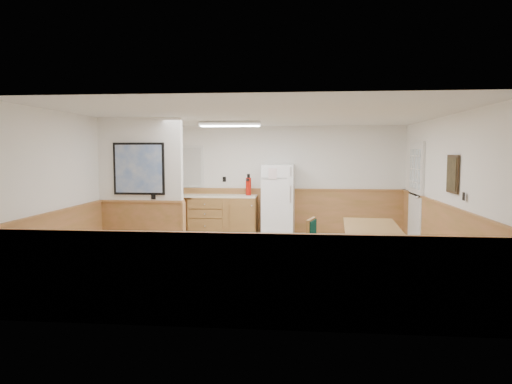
# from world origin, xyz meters

# --- Properties ---
(ground) EXTENTS (6.00, 6.00, 0.00)m
(ground) POSITION_xyz_m (0.00, 0.00, 0.00)
(ground) COLOR tan
(ground) RESTS_ON ground
(ceiling) EXTENTS (6.00, 6.00, 0.02)m
(ceiling) POSITION_xyz_m (0.00, 0.00, 2.50)
(ceiling) COLOR white
(ceiling) RESTS_ON back_wall
(back_wall) EXTENTS (6.00, 0.02, 2.50)m
(back_wall) POSITION_xyz_m (0.00, 3.00, 1.25)
(back_wall) COLOR white
(back_wall) RESTS_ON ground
(right_wall) EXTENTS (0.02, 6.00, 2.50)m
(right_wall) POSITION_xyz_m (3.00, 0.00, 1.25)
(right_wall) COLOR white
(right_wall) RESTS_ON ground
(left_wall) EXTENTS (0.02, 6.00, 2.50)m
(left_wall) POSITION_xyz_m (-3.00, 0.00, 1.25)
(left_wall) COLOR white
(left_wall) RESTS_ON ground
(wainscot_back) EXTENTS (6.00, 0.04, 1.00)m
(wainscot_back) POSITION_xyz_m (0.00, 2.98, 0.50)
(wainscot_back) COLOR #BF784C
(wainscot_back) RESTS_ON ground
(wainscot_right) EXTENTS (0.04, 6.00, 1.00)m
(wainscot_right) POSITION_xyz_m (2.98, 0.00, 0.50)
(wainscot_right) COLOR #BF784C
(wainscot_right) RESTS_ON ground
(wainscot_left) EXTENTS (0.04, 6.00, 1.00)m
(wainscot_left) POSITION_xyz_m (-2.98, 0.00, 0.50)
(wainscot_left) COLOR #BF784C
(wainscot_left) RESTS_ON ground
(partition_wall) EXTENTS (1.50, 0.20, 2.50)m
(partition_wall) POSITION_xyz_m (-2.25, 0.19, 1.23)
(partition_wall) COLOR white
(partition_wall) RESTS_ON ground
(kitchen_counter) EXTENTS (2.20, 0.61, 1.00)m
(kitchen_counter) POSITION_xyz_m (-1.21, 2.68, 0.46)
(kitchen_counter) COLOR brown
(kitchen_counter) RESTS_ON ground
(exterior_door) EXTENTS (0.07, 1.02, 2.15)m
(exterior_door) POSITION_xyz_m (2.96, 1.90, 1.05)
(exterior_door) COLOR white
(exterior_door) RESTS_ON ground
(kitchen_window) EXTENTS (0.80, 0.04, 1.00)m
(kitchen_window) POSITION_xyz_m (-2.10, 2.98, 1.55)
(kitchen_window) COLOR white
(kitchen_window) RESTS_ON back_wall
(wall_painting) EXTENTS (0.04, 0.50, 0.60)m
(wall_painting) POSITION_xyz_m (2.97, -0.30, 1.55)
(wall_painting) COLOR #332514
(wall_painting) RESTS_ON right_wall
(fluorescent_fixture) EXTENTS (1.20, 0.30, 0.09)m
(fluorescent_fixture) POSITION_xyz_m (-0.80, 1.30, 2.45)
(fluorescent_fixture) COLOR white
(fluorescent_fixture) RESTS_ON ceiling
(refrigerator) EXTENTS (0.74, 0.74, 1.61)m
(refrigerator) POSITION_xyz_m (0.10, 2.63, 0.81)
(refrigerator) COLOR white
(refrigerator) RESTS_ON ground
(dining_table) EXTENTS (0.96, 1.71, 0.75)m
(dining_table) POSITION_xyz_m (1.69, -0.53, 0.66)
(dining_table) COLOR olive
(dining_table) RESTS_ON ground
(dining_bench) EXTENTS (0.43, 1.73, 0.45)m
(dining_bench) POSITION_xyz_m (2.76, -0.49, 0.35)
(dining_bench) COLOR olive
(dining_bench) RESTS_ON ground
(dining_chair) EXTENTS (0.70, 0.56, 0.85)m
(dining_chair) POSITION_xyz_m (0.86, -0.58, 0.50)
(dining_chair) COLOR olive
(dining_chair) RESTS_ON ground
(fire_extinguisher) EXTENTS (0.14, 0.14, 0.49)m
(fire_extinguisher) POSITION_xyz_m (-0.59, 2.71, 1.12)
(fire_extinguisher) COLOR #B81509
(fire_extinguisher) RESTS_ON kitchen_counter
(soap_bottle) EXTENTS (0.09, 0.09, 0.22)m
(soap_bottle) POSITION_xyz_m (-2.18, 2.71, 1.01)
(soap_bottle) COLOR #177F25
(soap_bottle) RESTS_ON kitchen_counter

